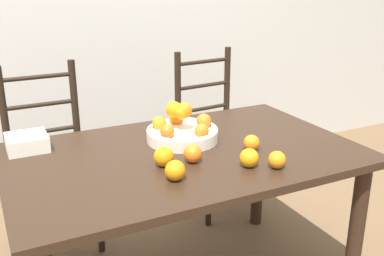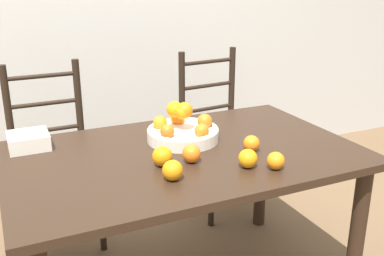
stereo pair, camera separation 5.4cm
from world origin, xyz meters
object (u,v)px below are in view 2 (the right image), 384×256
at_px(orange_loose_1, 276,161).
at_px(book_stack, 29,141).
at_px(fruit_bowl, 183,130).
at_px(chair_left, 54,163).
at_px(orange_loose_0, 248,158).
at_px(chair_right, 218,136).
at_px(orange_loose_2, 252,143).
at_px(orange_loose_5, 192,154).
at_px(orange_loose_4, 162,156).
at_px(orange_loose_3, 173,170).

height_order(orange_loose_1, book_stack, orange_loose_1).
relative_size(fruit_bowl, chair_left, 0.33).
height_order(fruit_bowl, book_stack, fruit_bowl).
bearing_deg(orange_loose_0, chair_right, 68.03).
height_order(orange_loose_2, orange_loose_5, orange_loose_5).
distance_m(orange_loose_0, chair_left, 1.21).
xyz_separation_m(orange_loose_2, orange_loose_4, (-0.41, 0.01, 0.01)).
relative_size(chair_right, book_stack, 5.92).
height_order(orange_loose_0, orange_loose_4, orange_loose_4).
bearing_deg(fruit_bowl, chair_right, 49.70).
height_order(orange_loose_3, orange_loose_5, orange_loose_3).
bearing_deg(orange_loose_5, orange_loose_0, -37.85).
bearing_deg(orange_loose_5, chair_right, 55.73).
relative_size(orange_loose_2, chair_left, 0.07).
bearing_deg(book_stack, fruit_bowl, -16.41).
bearing_deg(orange_loose_1, orange_loose_0, 146.85).
height_order(orange_loose_3, chair_left, chair_left).
height_order(orange_loose_2, orange_loose_3, orange_loose_3).
bearing_deg(orange_loose_4, orange_loose_3, -95.39).
bearing_deg(orange_loose_4, orange_loose_1, -28.88).
bearing_deg(orange_loose_1, orange_loose_4, 151.12).
relative_size(orange_loose_0, orange_loose_1, 1.08).
distance_m(orange_loose_0, orange_loose_1, 0.11).
relative_size(orange_loose_5, book_stack, 0.44).
xyz_separation_m(orange_loose_5, book_stack, (-0.59, 0.45, -0.00)).
bearing_deg(orange_loose_4, book_stack, 137.31).
bearing_deg(orange_loose_5, book_stack, 142.74).
distance_m(fruit_bowl, orange_loose_5, 0.26).
distance_m(fruit_bowl, orange_loose_1, 0.50).
height_order(orange_loose_2, chair_right, chair_right).
bearing_deg(book_stack, orange_loose_5, -37.26).
bearing_deg(orange_loose_5, chair_left, 117.48).
relative_size(orange_loose_0, chair_right, 0.08).
bearing_deg(orange_loose_2, orange_loose_1, -94.08).
relative_size(orange_loose_1, chair_right, 0.07).
distance_m(orange_loose_3, orange_loose_4, 0.14).
height_order(orange_loose_4, chair_left, chair_left).
distance_m(orange_loose_1, orange_loose_4, 0.45).
xyz_separation_m(orange_loose_3, book_stack, (-0.45, 0.57, -0.01)).
bearing_deg(orange_loose_3, orange_loose_2, 16.38).
distance_m(orange_loose_5, chair_right, 1.08).
distance_m(fruit_bowl, orange_loose_4, 0.30).
relative_size(orange_loose_0, orange_loose_5, 1.01).
xyz_separation_m(orange_loose_1, chair_left, (-0.72, 1.06, -0.29)).
bearing_deg(fruit_bowl, orange_loose_4, -129.18).
height_order(orange_loose_3, orange_loose_4, orange_loose_4).
bearing_deg(orange_loose_4, orange_loose_0, -27.51).
relative_size(orange_loose_0, chair_left, 0.08).
distance_m(orange_loose_2, chair_right, 0.95).
bearing_deg(chair_right, book_stack, -165.98).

